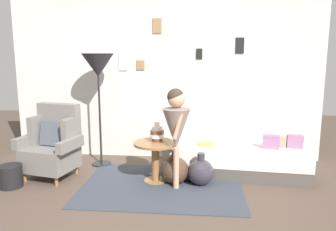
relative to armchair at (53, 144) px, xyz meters
name	(u,v)px	position (x,y,z in m)	size (l,w,h in m)	color
ground_plane	(145,210)	(1.39, -0.90, -0.44)	(12.00, 12.00, 0.00)	#4C3D33
gallery_wall	(164,75)	(1.39, 1.05, 0.86)	(4.80, 0.12, 2.60)	beige
rug	(162,186)	(1.49, -0.23, -0.43)	(1.98, 1.48, 0.01)	#333842
armchair	(53,144)	(0.00, 0.00, 0.00)	(0.84, 0.70, 0.97)	olive
daybed	(235,159)	(2.44, 0.34, -0.24)	(1.96, 0.96, 0.40)	#4C4742
pillow_head	(295,141)	(3.21, 0.28, 0.05)	(0.20, 0.12, 0.17)	gray
pillow_mid	(278,142)	(3.00, 0.28, 0.04)	(0.18, 0.12, 0.15)	tan
pillow_back	(271,142)	(2.89, 0.22, 0.05)	(0.21, 0.12, 0.18)	gray
side_table	(155,154)	(1.39, -0.08, -0.07)	(0.55, 0.55, 0.52)	olive
vase_striped	(157,133)	(1.41, -0.02, 0.19)	(0.17, 0.17, 0.26)	brown
floor_lamp	(98,68)	(0.49, 0.53, 0.99)	(0.46, 0.46, 1.64)	black
person_child	(176,124)	(1.67, -0.24, 0.36)	(0.34, 0.34, 1.23)	tan
book_on_daybed	(206,144)	(2.04, 0.29, -0.02)	(0.22, 0.16, 0.03)	#9CA13F
demijohn_near	(175,170)	(1.65, -0.12, -0.26)	(0.35, 0.35, 0.43)	#473323
demijohn_far	(201,172)	(1.97, -0.13, -0.27)	(0.33, 0.33, 0.41)	#332D38
magazine_basket	(11,176)	(-0.37, -0.43, -0.30)	(0.28, 0.28, 0.28)	black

